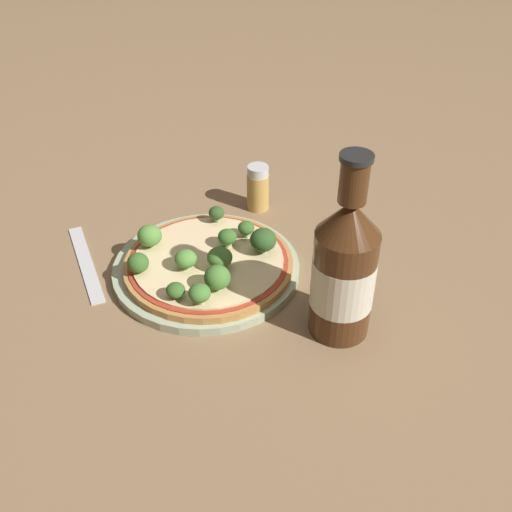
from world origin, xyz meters
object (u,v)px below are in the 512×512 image
(pizza, at_px, (207,263))
(fork, at_px, (84,263))
(pepper_shaker, at_px, (256,188))
(beer_bottle, at_px, (343,269))

(pizza, relative_size, fork, 1.28)
(pepper_shaker, bearing_deg, beer_bottle, -70.45)
(beer_bottle, relative_size, pepper_shaker, 3.18)
(beer_bottle, distance_m, fork, 0.37)
(pizza, height_order, beer_bottle, beer_bottle)
(pizza, xyz_separation_m, fork, (-0.17, 0.02, -0.02))
(pepper_shaker, distance_m, fork, 0.28)
(fork, bearing_deg, pepper_shaker, -81.79)
(pizza, distance_m, pepper_shaker, 0.18)
(fork, bearing_deg, pizza, -120.67)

